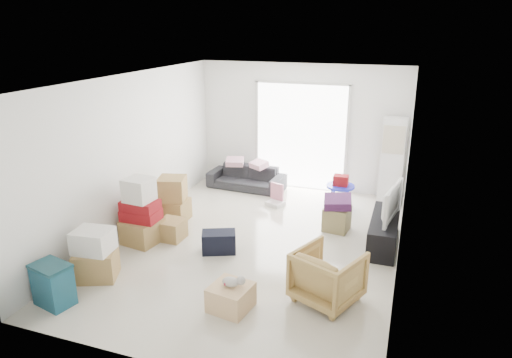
{
  "coord_description": "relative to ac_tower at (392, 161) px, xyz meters",
  "views": [
    {
      "loc": [
        2.25,
        -6.43,
        3.47
      ],
      "look_at": [
        -0.06,
        0.2,
        1.07
      ],
      "focal_mm": 32.0,
      "sensor_mm": 36.0,
      "label": 1
    }
  ],
  "objects": [
    {
      "name": "toy_walker",
      "position": [
        -2.13,
        -0.87,
        -0.76
      ],
      "size": [
        0.4,
        0.38,
        0.43
      ],
      "rotation": [
        0.0,
        0.0,
        -0.36
      ],
      "color": "silver",
      "rests_on": "room_shell"
    },
    {
      "name": "ac_tower",
      "position": [
        0.0,
        0.0,
        0.0
      ],
      "size": [
        0.45,
        0.3,
        1.75
      ],
      "primitive_type": "cube",
      "color": "white",
      "rests_on": "room_shell"
    },
    {
      "name": "duffel_bag",
      "position": [
        -2.41,
        -3.09,
        -0.71
      ],
      "size": [
        0.61,
        0.5,
        0.34
      ],
      "primitive_type": "cube",
      "rotation": [
        0.0,
        0.0,
        0.4
      ],
      "color": "black",
      "rests_on": "room_shell"
    },
    {
      "name": "kids_table",
      "position": [
        -0.89,
        -0.61,
        -0.39
      ],
      "size": [
        0.55,
        0.55,
        0.68
      ],
      "rotation": [
        0.0,
        0.0,
        0.3
      ],
      "color": "#2028CB",
      "rests_on": "room_shell"
    },
    {
      "name": "sofa",
      "position": [
        -3.03,
        -0.15,
        -0.55
      ],
      "size": [
        1.71,
        0.59,
        0.66
      ],
      "primitive_type": "imported",
      "rotation": [
        0.0,
        0.0,
        -0.06
      ],
      "color": "#2B2C31",
      "rests_on": "room_shell"
    },
    {
      "name": "box_stack_a",
      "position": [
        -3.75,
        -4.39,
        -0.52
      ],
      "size": [
        0.7,
        0.65,
        0.75
      ],
      "rotation": [
        0.0,
        0.0,
        0.25
      ],
      "color": "#9C7A46",
      "rests_on": "room_shell"
    },
    {
      "name": "sliding_door",
      "position": [
        -1.95,
        0.33,
        0.37
      ],
      "size": [
        2.1,
        0.04,
        2.33
      ],
      "color": "white",
      "rests_on": "room_shell"
    },
    {
      "name": "television",
      "position": [
        0.05,
        -1.97,
        -0.33
      ],
      "size": [
        0.73,
        1.06,
        0.13
      ],
      "primitive_type": "imported",
      "rotation": [
        0.0,
        0.0,
        1.39
      ],
      "color": "black",
      "rests_on": "tv_console"
    },
    {
      "name": "pillow_left",
      "position": [
        -3.31,
        -0.13,
        -0.16
      ],
      "size": [
        0.45,
        0.4,
        0.12
      ],
      "primitive_type": "cube",
      "rotation": [
        0.0,
        0.0,
        0.28
      ],
      "color": "#CF97A8",
      "rests_on": "sofa"
    },
    {
      "name": "tv_console",
      "position": [
        0.05,
        -1.97,
        -0.64
      ],
      "size": [
        0.43,
        1.44,
        0.48
      ],
      "primitive_type": "cube",
      "color": "black",
      "rests_on": "room_shell"
    },
    {
      "name": "loose_box",
      "position": [
        -3.35,
        -2.92,
        -0.71
      ],
      "size": [
        0.42,
        0.42,
        0.34
      ],
      "primitive_type": "cube",
      "rotation": [
        0.0,
        0.0,
        -0.02
      ],
      "color": "#9C7A46",
      "rests_on": "room_shell"
    },
    {
      "name": "storage_bins",
      "position": [
        -3.85,
        -5.11,
        -0.59
      ],
      "size": [
        0.56,
        0.45,
        0.57
      ],
      "rotation": [
        0.0,
        0.0,
        -0.24
      ],
      "color": "navy",
      "rests_on": "room_shell"
    },
    {
      "name": "pillow_right",
      "position": [
        -2.73,
        -0.16,
        -0.16
      ],
      "size": [
        0.43,
        0.41,
        0.12
      ],
      "primitive_type": "cube",
      "rotation": [
        0.0,
        0.0,
        -0.54
      ],
      "color": "#CF97A8",
      "rests_on": "sofa"
    },
    {
      "name": "room_shell",
      "position": [
        -1.95,
        -2.65,
        0.48
      ],
      "size": [
        4.98,
        6.48,
        3.18
      ],
      "color": "beige",
      "rests_on": "ground"
    },
    {
      "name": "blanket",
      "position": [
        -0.78,
        -1.65,
        -0.38
      ],
      "size": [
        0.53,
        0.53,
        0.14
      ],
      "primitive_type": "cube",
      "rotation": [
        0.0,
        0.0,
        0.16
      ],
      "color": "#562357",
      "rests_on": "ottoman"
    },
    {
      "name": "wood_crate",
      "position": [
        -1.65,
        -4.45,
        -0.71
      ],
      "size": [
        0.56,
        0.56,
        0.33
      ],
      "primitive_type": "cube",
      "rotation": [
        0.0,
        0.0,
        -0.16
      ],
      "color": "#E1B582",
      "rests_on": "room_shell"
    },
    {
      "name": "ottoman",
      "position": [
        -0.78,
        -1.65,
        -0.66
      ],
      "size": [
        0.47,
        0.47,
        0.42
      ],
      "primitive_type": "cube",
      "rotation": [
        0.0,
        0.0,
        -0.13
      ],
      "color": "#9B885A",
      "rests_on": "room_shell"
    },
    {
      "name": "armchair",
      "position": [
        -0.53,
        -3.86,
        -0.48
      ],
      "size": [
        0.99,
        0.96,
        0.79
      ],
      "primitive_type": "imported",
      "rotation": [
        0.0,
        0.0,
        2.73
      ],
      "color": "tan",
      "rests_on": "room_shell"
    },
    {
      "name": "plush_bunny",
      "position": [
        -1.62,
        -4.44,
        -0.48
      ],
      "size": [
        0.3,
        0.17,
        0.15
      ],
      "rotation": [
        0.0,
        0.0,
        0.25
      ],
      "color": "#B2ADA8",
      "rests_on": "wood_crate"
    },
    {
      "name": "box_stack_b",
      "position": [
        -3.75,
        -3.19,
        -0.39
      ],
      "size": [
        0.63,
        0.63,
        1.12
      ],
      "rotation": [
        0.0,
        0.0,
        -0.05
      ],
      "color": "#9C7A46",
      "rests_on": "room_shell"
    },
    {
      "name": "box_stack_c",
      "position": [
        -3.72,
        -2.19,
        -0.47
      ],
      "size": [
        0.58,
        0.58,
        0.82
      ],
      "rotation": [
        0.0,
        0.0,
        0.12
      ],
      "color": "#9C7A46",
      "rests_on": "room_shell"
    }
  ]
}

